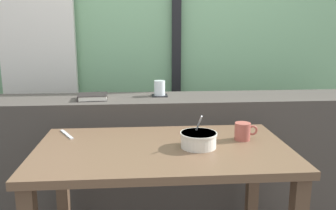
{
  "coord_description": "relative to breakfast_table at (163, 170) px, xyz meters",
  "views": [
    {
      "loc": [
        -0.14,
        -1.65,
        1.27
      ],
      "look_at": [
        0.02,
        0.35,
        0.82
      ],
      "focal_mm": 38.05,
      "sensor_mm": 36.0,
      "label": 1
    }
  ],
  "objects": [
    {
      "name": "dark_console_ledge",
      "position": [
        0.04,
        0.65,
        -0.2
      ],
      "size": [
        2.8,
        0.38,
        0.83
      ],
      "primitive_type": "cube",
      "color": "#423D38",
      "rests_on": "ground"
    },
    {
      "name": "fork_utensil",
      "position": [
        -0.48,
        0.22,
        0.12
      ],
      "size": [
        0.09,
        0.16,
        0.01
      ],
      "primitive_type": "cube",
      "rotation": [
        0.0,
        0.0,
        0.49
      ],
      "color": "silver",
      "rests_on": "breakfast_table"
    },
    {
      "name": "curtain_left_panel",
      "position": [
        -0.87,
        1.25,
        0.64
      ],
      "size": [
        0.56,
        0.06,
        2.5
      ],
      "primitive_type": "cube",
      "color": "silver",
      "rests_on": "ground"
    },
    {
      "name": "window_divider_post",
      "position": [
        0.19,
        1.28,
        0.69
      ],
      "size": [
        0.07,
        0.05,
        2.6
      ],
      "primitive_type": "cube",
      "color": "black",
      "rests_on": "ground"
    },
    {
      "name": "outdoor_backdrop",
      "position": [
        0.04,
        1.35,
        0.79
      ],
      "size": [
        4.8,
        0.08,
        2.8
      ],
      "primitive_type": "cube",
      "color": "#7AAD7F",
      "rests_on": "ground"
    },
    {
      "name": "juice_glass",
      "position": [
        0.03,
        0.7,
        0.26
      ],
      "size": [
        0.07,
        0.07,
        0.09
      ],
      "color": "white",
      "rests_on": "coaster_square"
    },
    {
      "name": "closed_book",
      "position": [
        -0.39,
        0.62,
        0.23
      ],
      "size": [
        0.19,
        0.16,
        0.03
      ],
      "color": "black",
      "rests_on": "dark_console_ledge"
    },
    {
      "name": "soup_bowl",
      "position": [
        0.16,
        -0.02,
        0.15
      ],
      "size": [
        0.17,
        0.17,
        0.16
      ],
      "color": "silver",
      "rests_on": "breakfast_table"
    },
    {
      "name": "coaster_square",
      "position": [
        0.03,
        0.7,
        0.22
      ],
      "size": [
        0.1,
        0.1,
        0.0
      ],
      "primitive_type": "cube",
      "color": "black",
      "rests_on": "dark_console_ledge"
    },
    {
      "name": "breakfast_table",
      "position": [
        0.0,
        0.0,
        0.0
      ],
      "size": [
        1.16,
        0.67,
        0.73
      ],
      "color": "brown",
      "rests_on": "ground"
    },
    {
      "name": "ceramic_mug",
      "position": [
        0.39,
        0.07,
        0.16
      ],
      "size": [
        0.11,
        0.08,
        0.08
      ],
      "color": "#9E4C42",
      "rests_on": "breakfast_table"
    }
  ]
}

